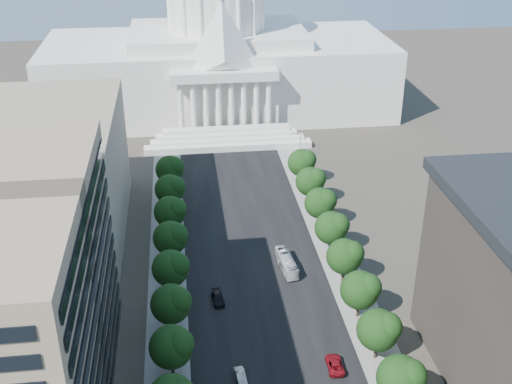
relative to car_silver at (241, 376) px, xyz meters
name	(u,v)px	position (x,y,z in m)	size (l,w,h in m)	color
road_asphalt	(249,243)	(6.50, 44.67, -0.73)	(30.00, 260.00, 0.01)	black
sidewalk_left	(167,248)	(-12.50, 44.67, -0.73)	(8.00, 260.00, 0.02)	gray
sidewalk_right	(328,237)	(25.50, 44.67, -0.73)	(8.00, 260.00, 0.02)	gray
capitol	(218,54)	(6.50, 139.56, 19.28)	(120.00, 56.00, 73.00)	white
office_block_left_far	(36,178)	(-41.50, 54.67, 14.27)	(38.00, 52.00, 30.00)	gray
tree_l_d	(173,346)	(-11.16, 2.47, 5.72)	(7.79, 7.60, 9.97)	#33261C
tree_l_e	(172,303)	(-11.16, 14.47, 5.72)	(7.79, 7.60, 9.97)	#33261C
tree_l_f	(172,267)	(-11.16, 26.47, 5.72)	(7.79, 7.60, 9.97)	#33261C
tree_l_g	(172,237)	(-11.16, 38.47, 5.72)	(7.79, 7.60, 9.97)	#33261C
tree_l_h	(171,211)	(-11.16, 50.47, 5.72)	(7.79, 7.60, 9.97)	#33261C
tree_l_i	(171,189)	(-11.16, 62.47, 5.72)	(7.79, 7.60, 9.97)	#33261C
tree_l_j	(171,169)	(-11.16, 74.47, 5.72)	(7.79, 7.60, 9.97)	#33261C
tree_r_c	(403,377)	(24.84, -9.53, 5.72)	(7.79, 7.60, 9.97)	#33261C
tree_r_d	(380,329)	(24.84, 2.47, 5.72)	(7.79, 7.60, 9.97)	#33261C
tree_r_e	(362,289)	(24.84, 14.47, 5.72)	(7.79, 7.60, 9.97)	#33261C
tree_r_f	(346,256)	(24.84, 26.47, 5.72)	(7.79, 7.60, 9.97)	#33261C
tree_r_g	(333,227)	(24.84, 38.47, 5.72)	(7.79, 7.60, 9.97)	#33261C
tree_r_h	(322,202)	(24.84, 50.47, 5.72)	(7.79, 7.60, 9.97)	#33261C
tree_r_i	(312,181)	(24.84, 62.47, 5.72)	(7.79, 7.60, 9.97)	#33261C
tree_r_j	(303,162)	(24.84, 74.47, 5.72)	(7.79, 7.60, 9.97)	#33261C
streetlight_b	(413,383)	(26.40, -10.33, 5.09)	(2.61, 0.44, 9.00)	gray
streetlight_c	(369,291)	(26.40, 14.67, 5.09)	(2.61, 0.44, 9.00)	gray
streetlight_d	(338,226)	(26.40, 39.67, 5.09)	(2.61, 0.44, 9.00)	gray
streetlight_e	(316,179)	(26.40, 64.67, 5.09)	(2.61, 0.44, 9.00)	gray
streetlight_f	(298,143)	(26.40, 89.67, 5.09)	(2.61, 0.44, 9.00)	gray
car_silver	(241,376)	(0.00, 0.00, 0.00)	(1.55, 4.45, 1.47)	#A2A5AA
car_red	(335,364)	(16.64, 0.84, 0.09)	(2.73, 5.92, 1.64)	maroon
car_dark_b	(218,298)	(-2.31, 22.64, 0.05)	(2.20, 5.41, 1.57)	black
city_bus	(287,263)	(13.47, 32.83, 0.80)	(2.58, 11.02, 3.07)	silver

